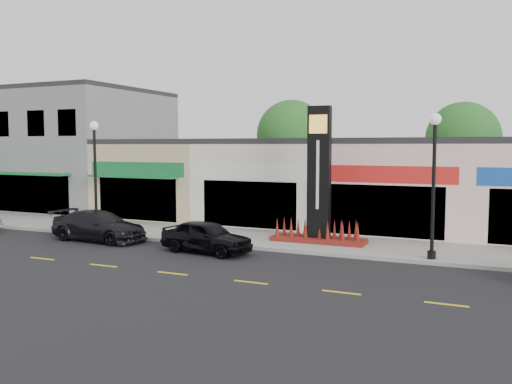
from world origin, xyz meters
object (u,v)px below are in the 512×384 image
lamp_west_near (95,165)px  pylon_sign (319,194)px  car_black_sedan (206,236)px  lamp_east_near (434,171)px  car_dark_sedan (99,226)px

lamp_west_near → pylon_sign: size_ratio=0.91×
lamp_west_near → car_black_sedan: bearing=-14.0°
lamp_east_near → pylon_sign: pylon_sign is taller
lamp_west_near → pylon_sign: (11.00, 1.70, -1.20)m
lamp_west_near → car_black_sedan: lamp_west_near is taller
lamp_east_near → car_dark_sedan: lamp_east_near is taller
lamp_east_near → car_dark_sedan: bearing=-174.8°
pylon_sign → car_black_sedan: pylon_sign is taller
car_black_sedan → car_dark_sedan: bearing=93.8°
lamp_east_near → pylon_sign: (-5.00, 1.70, -1.20)m
pylon_sign → car_dark_sedan: (-9.70, -3.04, -1.58)m
car_dark_sedan → pylon_sign: bearing=-69.6°
lamp_east_near → car_dark_sedan: size_ratio=1.14×
car_dark_sedan → car_black_sedan: bearing=-91.4°
lamp_west_near → car_black_sedan: size_ratio=1.37×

